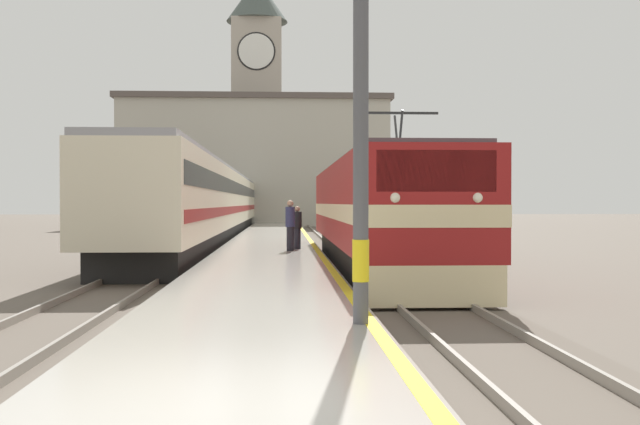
{
  "coord_description": "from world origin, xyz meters",
  "views": [
    {
      "loc": [
        0.49,
        -6.7,
        2.1
      ],
      "look_at": [
        1.78,
        18.85,
        1.77
      ],
      "focal_mm": 42.0,
      "sensor_mm": 36.0,
      "label": 1
    }
  ],
  "objects_px": {
    "passenger_train": "(214,203)",
    "person_on_platform": "(290,224)",
    "locomotive_train": "(375,213)",
    "second_waiting_passenger": "(297,227)",
    "catenary_mast": "(366,37)",
    "clock_tower": "(257,92)"
  },
  "relations": [
    {
      "from": "clock_tower",
      "to": "passenger_train",
      "type": "bearing_deg",
      "value": -92.24
    },
    {
      "from": "passenger_train",
      "to": "person_on_platform",
      "type": "relative_size",
      "value": 27.41
    },
    {
      "from": "catenary_mast",
      "to": "clock_tower",
      "type": "distance_m",
      "value": 67.14
    },
    {
      "from": "catenary_mast",
      "to": "locomotive_train",
      "type": "bearing_deg",
      "value": 82.3
    },
    {
      "from": "passenger_train",
      "to": "second_waiting_passenger",
      "type": "distance_m",
      "value": 15.8
    },
    {
      "from": "locomotive_train",
      "to": "second_waiting_passenger",
      "type": "height_order",
      "value": "locomotive_train"
    },
    {
      "from": "clock_tower",
      "to": "person_on_platform",
      "type": "bearing_deg",
      "value": -86.75
    },
    {
      "from": "locomotive_train",
      "to": "clock_tower",
      "type": "bearing_deg",
      "value": 95.9
    },
    {
      "from": "person_on_platform",
      "to": "second_waiting_passenger",
      "type": "distance_m",
      "value": 1.22
    },
    {
      "from": "second_waiting_passenger",
      "to": "catenary_mast",
      "type": "bearing_deg",
      "value": -87.89
    },
    {
      "from": "catenary_mast",
      "to": "person_on_platform",
      "type": "height_order",
      "value": "catenary_mast"
    },
    {
      "from": "second_waiting_passenger",
      "to": "clock_tower",
      "type": "relative_size",
      "value": 0.06
    },
    {
      "from": "locomotive_train",
      "to": "catenary_mast",
      "type": "distance_m",
      "value": 13.36
    },
    {
      "from": "locomotive_train",
      "to": "second_waiting_passenger",
      "type": "bearing_deg",
      "value": 118.67
    },
    {
      "from": "person_on_platform",
      "to": "second_waiting_passenger",
      "type": "bearing_deg",
      "value": 76.84
    },
    {
      "from": "passenger_train",
      "to": "person_on_platform",
      "type": "height_order",
      "value": "passenger_train"
    },
    {
      "from": "catenary_mast",
      "to": "person_on_platform",
      "type": "bearing_deg",
      "value": 93.24
    },
    {
      "from": "clock_tower",
      "to": "second_waiting_passenger",
      "type": "bearing_deg",
      "value": -86.35
    },
    {
      "from": "locomotive_train",
      "to": "catenary_mast",
      "type": "xyz_separation_m",
      "value": [
        -1.75,
        -12.97,
        2.69
      ]
    },
    {
      "from": "catenary_mast",
      "to": "second_waiting_passenger",
      "type": "bearing_deg",
      "value": 92.11
    },
    {
      "from": "second_waiting_passenger",
      "to": "clock_tower",
      "type": "bearing_deg",
      "value": 93.65
    },
    {
      "from": "person_on_platform",
      "to": "second_waiting_passenger",
      "type": "height_order",
      "value": "person_on_platform"
    }
  ]
}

